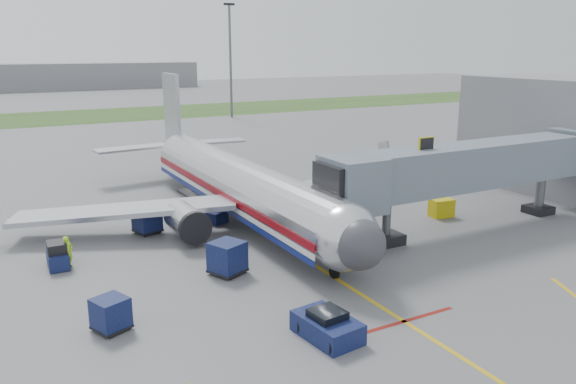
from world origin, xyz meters
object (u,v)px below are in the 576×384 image
belt_loader (205,213)px  ramp_worker (68,252)px  pushback_tug (327,326)px  baggage_tug (58,256)px  airliner (238,184)px

belt_loader → ramp_worker: belt_loader is taller
pushback_tug → baggage_tug: (-9.43, 14.68, 0.13)m
baggage_tug → ramp_worker: ramp_worker is taller
baggage_tug → belt_loader: bearing=23.4°
airliner → baggage_tug: size_ratio=16.13×
belt_loader → pushback_tug: bearing=-94.4°
belt_loader → baggage_tug: bearing=-156.6°
airliner → pushback_tug: (-4.00, -18.75, -2.10)m
pushback_tug → ramp_worker: ramp_worker is taller
pushback_tug → baggage_tug: bearing=122.7°
pushback_tug → baggage_tug: size_ratio=1.50×
baggage_tug → ramp_worker: (0.56, -0.39, 0.28)m
ramp_worker → baggage_tug: bearing=106.4°
airliner → belt_loader: (-2.52, 0.64, -2.13)m
airliner → belt_loader: airliner is taller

